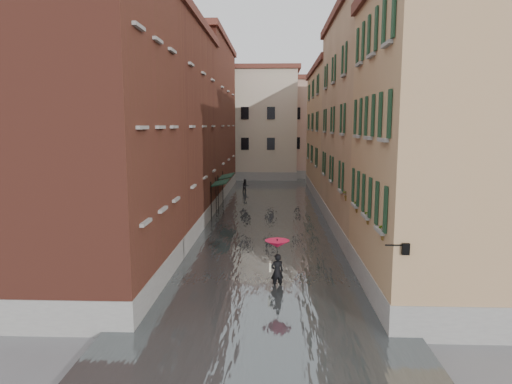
# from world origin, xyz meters

# --- Properties ---
(ground) EXTENTS (120.00, 120.00, 0.00)m
(ground) POSITION_xyz_m (0.00, 0.00, 0.00)
(ground) COLOR slate
(ground) RESTS_ON ground
(floodwater) EXTENTS (10.00, 60.00, 0.20)m
(floodwater) POSITION_xyz_m (0.00, 13.00, 0.10)
(floodwater) COLOR #51585A
(floodwater) RESTS_ON ground
(building_left_near) EXTENTS (6.00, 8.00, 13.00)m
(building_left_near) POSITION_xyz_m (-7.00, -2.00, 6.50)
(building_left_near) COLOR brown
(building_left_near) RESTS_ON ground
(building_left_mid) EXTENTS (6.00, 14.00, 12.50)m
(building_left_mid) POSITION_xyz_m (-7.00, 9.00, 6.25)
(building_left_mid) COLOR #572B1B
(building_left_mid) RESTS_ON ground
(building_left_far) EXTENTS (6.00, 16.00, 14.00)m
(building_left_far) POSITION_xyz_m (-7.00, 24.00, 7.00)
(building_left_far) COLOR brown
(building_left_far) RESTS_ON ground
(building_right_near) EXTENTS (6.00, 8.00, 11.50)m
(building_right_near) POSITION_xyz_m (7.00, -2.00, 5.75)
(building_right_near) COLOR tan
(building_right_near) RESTS_ON ground
(building_right_mid) EXTENTS (6.00, 14.00, 13.00)m
(building_right_mid) POSITION_xyz_m (7.00, 9.00, 6.50)
(building_right_mid) COLOR tan
(building_right_mid) RESTS_ON ground
(building_right_far) EXTENTS (6.00, 16.00, 11.50)m
(building_right_far) POSITION_xyz_m (7.00, 24.00, 5.75)
(building_right_far) COLOR tan
(building_right_far) RESTS_ON ground
(building_end_cream) EXTENTS (12.00, 9.00, 13.00)m
(building_end_cream) POSITION_xyz_m (-3.00, 38.00, 6.50)
(building_end_cream) COLOR #B9B093
(building_end_cream) RESTS_ON ground
(building_end_pink) EXTENTS (10.00, 9.00, 12.00)m
(building_end_pink) POSITION_xyz_m (6.00, 40.00, 6.00)
(building_end_pink) COLOR tan
(building_end_pink) RESTS_ON ground
(awning_near) EXTENTS (1.09, 2.77, 2.80)m
(awning_near) POSITION_xyz_m (-3.49, 12.92, 2.46)
(awning_near) COLOR #153021
(awning_near) RESTS_ON ground
(awning_far) EXTENTS (1.09, 3.36, 2.80)m
(awning_far) POSITION_xyz_m (-3.48, 17.14, 2.48)
(awning_far) COLOR #153021
(awning_far) RESTS_ON ground
(wall_lantern) EXTENTS (0.71, 0.22, 0.35)m
(wall_lantern) POSITION_xyz_m (4.33, -6.00, 3.01)
(wall_lantern) COLOR black
(wall_lantern) RESTS_ON ground
(window_planters) EXTENTS (0.59, 8.65, 0.84)m
(window_planters) POSITION_xyz_m (4.12, -0.90, 3.51)
(window_planters) COLOR brown
(window_planters) RESTS_ON ground
(pedestrian_main) EXTENTS (1.02, 1.02, 2.06)m
(pedestrian_main) POSITION_xyz_m (0.55, -1.53, 1.33)
(pedestrian_main) COLOR black
(pedestrian_main) RESTS_ON ground
(pedestrian_far) EXTENTS (0.83, 0.74, 1.43)m
(pedestrian_far) POSITION_xyz_m (-2.42, 24.59, 0.71)
(pedestrian_far) COLOR black
(pedestrian_far) RESTS_ON ground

